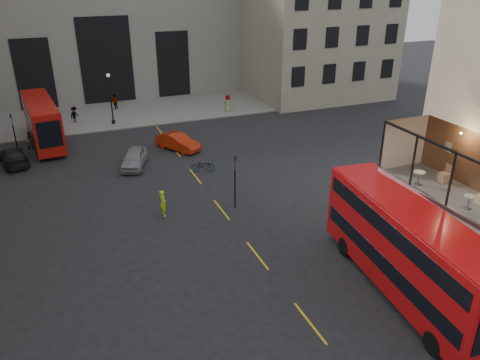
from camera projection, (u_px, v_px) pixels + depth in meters
name	position (u px, v px, depth m)	size (l,w,h in m)	color
ground	(346.00, 312.00, 22.37)	(140.00, 140.00, 0.00)	black
host_frontage	(459.00, 245.00, 23.66)	(3.00, 11.00, 4.50)	tan
cafe_floor	(469.00, 204.00, 22.70)	(3.00, 10.00, 0.10)	slate
gateway	(97.00, 18.00, 57.21)	(35.00, 10.60, 18.00)	gray
building_right	(309.00, 8.00, 58.58)	(16.60, 18.60, 20.00)	#A09781
pavement_far	(108.00, 114.00, 52.32)	(40.00, 12.00, 0.12)	slate
traffic_light_near	(235.00, 175.00, 31.13)	(0.16, 0.20, 3.80)	black
traffic_light_far	(14.00, 130.00, 39.83)	(0.16, 0.20, 3.80)	black
street_lamp_b	(111.00, 102.00, 47.98)	(0.36, 0.36, 5.33)	black
bus_near	(408.00, 247.00, 22.79)	(3.78, 11.90, 4.67)	#AB0B0E
bus_far	(42.00, 120.00, 42.82)	(3.37, 10.42, 4.09)	#A5120B
car_a	(134.00, 158.00, 38.39)	(1.69, 4.20, 1.43)	gray
car_b	(178.00, 142.00, 42.02)	(1.53, 4.39, 1.45)	#B6230B
car_c	(13.00, 156.00, 38.91)	(1.92, 4.71, 1.37)	black
bicycle	(203.00, 166.00, 37.61)	(0.64, 1.85, 0.97)	gray
cyclist	(163.00, 203.00, 30.72)	(0.67, 0.44, 1.83)	#BCE017
pedestrian_a	(30.00, 140.00, 42.23)	(0.75, 0.59, 1.55)	gray
pedestrian_b	(75.00, 115.00, 49.02)	(1.15, 0.66, 1.79)	gray
pedestrian_c	(115.00, 102.00, 53.51)	(1.09, 0.45, 1.85)	gray
pedestrian_d	(228.00, 104.00, 52.83)	(0.95, 0.62, 1.95)	gray
cafe_table_mid	(469.00, 200.00, 22.02)	(0.53, 0.53, 0.67)	beige
cafe_table_far	(419.00, 176.00, 24.45)	(0.59, 0.59, 0.74)	silver
cafe_chair_d	(444.00, 177.00, 24.82)	(0.52, 0.52, 0.97)	tan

